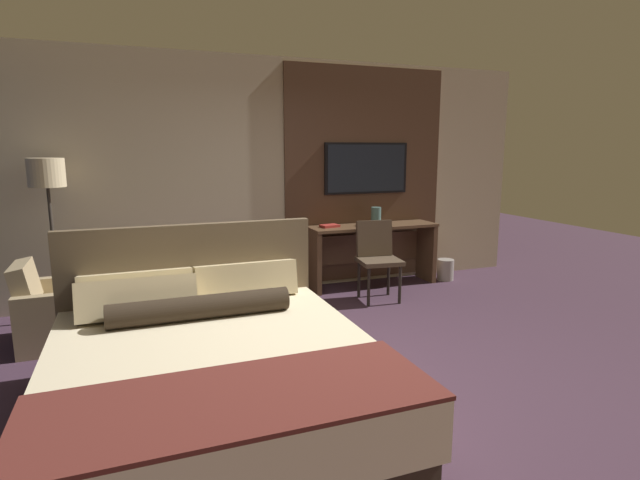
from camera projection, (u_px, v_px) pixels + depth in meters
ground_plane at (346, 377)px, 3.85m from camera, size 16.00×16.00×0.00m
wall_back_tv_panel at (274, 177)px, 6.05m from camera, size 7.20×0.09×2.80m
bed at (212, 373)px, 3.19m from camera, size 1.99×2.23×1.15m
desk at (371, 245)px, 6.39m from camera, size 1.67×0.46×0.79m
tv at (366, 168)px, 6.38m from camera, size 1.15×0.04×0.65m
desk_chair at (377, 252)px, 5.80m from camera, size 0.52×0.52×0.91m
armchair_by_window at (61, 314)px, 4.53m from camera, size 0.75×0.76×0.77m
floor_lamp at (48, 186)px, 4.87m from camera, size 0.34×0.34×1.65m
vase_tall at (376, 216)px, 6.27m from camera, size 0.13×0.13×0.23m
book at (330, 226)px, 6.14m from camera, size 0.24×0.18×0.03m
waste_bin at (445, 270)px, 6.69m from camera, size 0.22×0.22×0.28m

